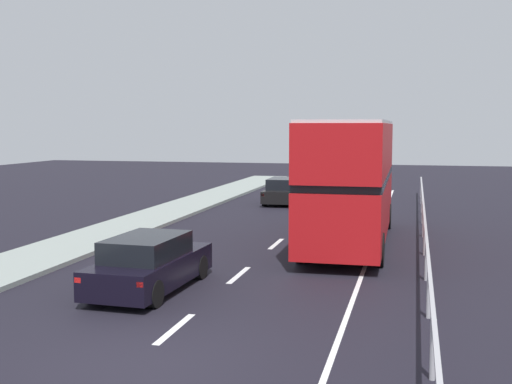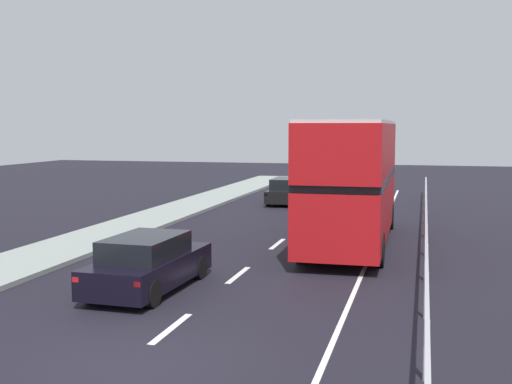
% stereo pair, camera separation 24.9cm
% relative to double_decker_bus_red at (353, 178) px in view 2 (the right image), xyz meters
% --- Properties ---
extents(ground_plane, '(75.92, 120.00, 0.10)m').
position_rel_double_decker_bus_red_xyz_m(ground_plane, '(-2.51, -12.26, -2.35)').
color(ground_plane, black).
extents(lane_paint_markings, '(3.45, 46.00, 0.01)m').
position_rel_double_decker_bus_red_xyz_m(lane_paint_markings, '(-0.36, -4.08, -2.30)').
color(lane_paint_markings, silver).
rests_on(lane_paint_markings, ground).
extents(bridge_side_railing, '(0.10, 42.00, 1.05)m').
position_rel_double_decker_bus_red_xyz_m(bridge_side_railing, '(2.51, -3.26, -1.45)').
color(bridge_side_railing, '#ACAAB1').
rests_on(bridge_side_railing, ground).
extents(double_decker_bus_red, '(2.68, 10.31, 4.30)m').
position_rel_double_decker_bus_red_xyz_m(double_decker_bus_red, '(0.00, 0.00, 0.00)').
color(double_decker_bus_red, red).
rests_on(double_decker_bus_red, ground).
extents(hatchback_car_near, '(1.89, 4.37, 1.41)m').
position_rel_double_decker_bus_red_xyz_m(hatchback_car_near, '(-4.24, -7.76, -1.62)').
color(hatchback_car_near, black).
rests_on(hatchback_car_near, ground).
extents(sedan_car_ahead, '(1.88, 4.27, 1.36)m').
position_rel_double_decker_bus_red_xyz_m(sedan_car_ahead, '(-4.57, 11.05, -1.65)').
color(sedan_car_ahead, black).
rests_on(sedan_car_ahead, ground).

